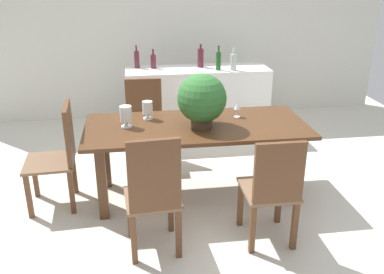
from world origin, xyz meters
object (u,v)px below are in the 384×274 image
object	(u,v)px
chair_far_left	(144,118)
flower_centerpiece	(202,99)
wine_bottle_tall	(137,59)
crystal_vase_center_near	(126,115)
wine_glass	(237,107)
crystal_vase_left	(147,109)
chair_near_right	(273,188)
dining_table	(196,135)
wine_bottle_green	(233,62)
wine_bottle_clear	(201,58)
kitchen_counter	(197,103)
wine_bottle_dark	(153,61)
wine_bottle_amber	(218,61)
chair_head_end	(60,152)
chair_near_left	(154,193)

from	to	relation	value
chair_far_left	flower_centerpiece	distance (m)	1.18
chair_far_left	wine_bottle_tall	xyz separation A→B (m)	(-0.04, 0.81, 0.51)
crystal_vase_center_near	wine_glass	world-z (taller)	crystal_vase_center_near
crystal_vase_left	chair_near_right	bearing A→B (deg)	-50.61
chair_far_left	wine_bottle_tall	size ratio (longest dim) A/B	3.32
dining_table	wine_bottle_green	bearing A→B (deg)	64.13
crystal_vase_center_near	wine_bottle_tall	world-z (taller)	wine_bottle_tall
flower_centerpiece	wine_bottle_clear	size ratio (longest dim) A/B	1.70
dining_table	wine_bottle_clear	bearing A→B (deg)	79.53
crystal_vase_left	wine_bottle_tall	world-z (taller)	wine_bottle_tall
kitchen_counter	flower_centerpiece	bearing A→B (deg)	-97.36
dining_table	crystal_vase_center_near	distance (m)	0.69
flower_centerpiece	wine_glass	bearing A→B (deg)	28.97
chair_far_left	wine_bottle_dark	world-z (taller)	wine_bottle_dark
flower_centerpiece	crystal_vase_center_near	distance (m)	0.71
wine_bottle_amber	wine_bottle_green	distance (m)	0.19
wine_bottle_dark	wine_bottle_tall	world-z (taller)	wine_bottle_tall
kitchen_counter	wine_bottle_clear	world-z (taller)	wine_bottle_clear
chair_near_right	crystal_vase_left	size ratio (longest dim) A/B	5.29
dining_table	wine_glass	world-z (taller)	wine_glass
dining_table	chair_head_end	distance (m)	1.28
flower_centerpiece	wine_glass	xyz separation A→B (m)	(0.39, 0.22, -0.16)
wine_glass	wine_bottle_clear	xyz separation A→B (m)	(-0.13, 1.47, 0.19)
chair_head_end	chair_near_left	size ratio (longest dim) A/B	0.97
crystal_vase_center_near	wine_glass	xyz separation A→B (m)	(1.08, 0.13, -0.01)
dining_table	chair_head_end	xyz separation A→B (m)	(-1.27, 0.01, -0.10)
dining_table	wine_bottle_dark	size ratio (longest dim) A/B	8.52
chair_near_right	crystal_vase_center_near	distance (m)	1.49
kitchen_counter	wine_bottle_clear	size ratio (longest dim) A/B	6.22
chair_head_end	crystal_vase_left	world-z (taller)	chair_head_end
chair_head_end	wine_bottle_dark	distance (m)	1.97
crystal_vase_left	wine_bottle_dark	bearing A→B (deg)	84.26
dining_table	wine_bottle_tall	xyz separation A→B (m)	(-0.51, 1.70, 0.39)
kitchen_counter	wine_bottle_amber	xyz separation A→B (m)	(0.25, -0.12, 0.58)
flower_centerpiece	crystal_vase_left	distance (m)	0.58
dining_table	flower_centerpiece	size ratio (longest dim) A/B	4.18
wine_bottle_dark	crystal_vase_center_near	bearing A→B (deg)	-102.20
chair_near_right	crystal_vase_center_near	xyz separation A→B (m)	(-1.12, 0.92, 0.35)
crystal_vase_center_near	wine_bottle_tall	distance (m)	1.69
chair_near_left	wine_bottle_amber	xyz separation A→B (m)	(0.96, 2.33, 0.49)
flower_centerpiece	wine_glass	size ratio (longest dim) A/B	3.33
wine_bottle_clear	kitchen_counter	bearing A→B (deg)	-124.99
wine_glass	kitchen_counter	xyz separation A→B (m)	(-0.18, 1.40, -0.39)
wine_glass	wine_bottle_amber	distance (m)	1.30
wine_bottle_dark	wine_bottle_tall	bearing A→B (deg)	166.14
wine_bottle_amber	chair_near_right	bearing A→B (deg)	-90.64
wine_bottle_clear	flower_centerpiece	bearing A→B (deg)	-98.78
wine_glass	wine_bottle_clear	distance (m)	1.49
chair_near_left	wine_bottle_clear	size ratio (longest dim) A/B	3.48
crystal_vase_left	wine_bottle_green	xyz separation A→B (m)	(1.13, 1.18, 0.18)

